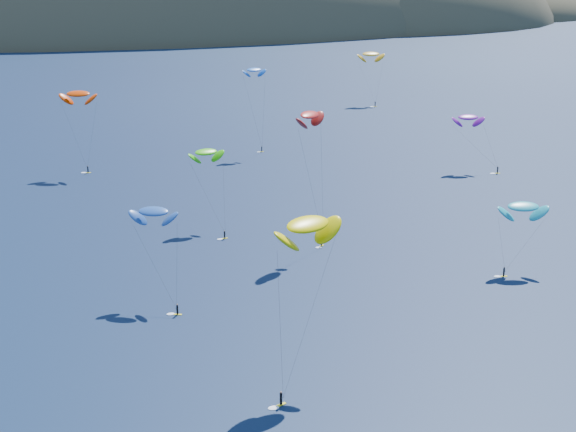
% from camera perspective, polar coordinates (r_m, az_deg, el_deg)
% --- Properties ---
extents(island, '(730.00, 300.00, 210.00)m').
position_cam_1_polar(island, '(630.10, -7.92, 12.40)').
color(island, '#3D3526').
rests_on(island, ground).
extents(kitesurfer_1, '(10.39, 8.54, 23.01)m').
position_cam_1_polar(kitesurfer_1, '(219.08, -14.70, 8.40)').
color(kitesurfer_1, yellow).
rests_on(kitesurfer_1, ground).
extents(kitesurfer_2, '(13.37, 14.69, 24.23)m').
position_cam_1_polar(kitesurfer_2, '(109.41, 1.42, -0.61)').
color(kitesurfer_2, yellow).
rests_on(kitesurfer_2, ground).
extents(kitesurfer_3, '(8.10, 14.37, 17.73)m').
position_cam_1_polar(kitesurfer_3, '(171.68, -5.84, 4.54)').
color(kitesurfer_3, yellow).
rests_on(kitesurfer_3, ground).
extents(kitesurfer_4, '(7.08, 5.68, 25.30)m').
position_cam_1_polar(kitesurfer_4, '(233.19, -2.42, 10.34)').
color(kitesurfer_4, yellow).
rests_on(kitesurfer_4, ground).
extents(kitesurfer_5, '(11.19, 7.75, 14.11)m').
position_cam_1_polar(kitesurfer_5, '(154.18, 16.39, 0.64)').
color(kitesurfer_5, yellow).
rests_on(kitesurfer_5, ground).
extents(kitesurfer_6, '(10.47, 11.38, 16.12)m').
position_cam_1_polar(kitesurfer_6, '(220.36, 12.70, 6.86)').
color(kitesurfer_6, yellow).
rests_on(kitesurfer_6, ground).
extents(kitesurfer_9, '(8.77, 8.87, 28.29)m').
position_cam_1_polar(kitesurfer_9, '(157.32, 1.56, 7.19)').
color(kitesurfer_9, yellow).
rests_on(kitesurfer_9, ground).
extents(kitesurfer_10, '(8.87, 13.79, 17.08)m').
position_cam_1_polar(kitesurfer_10, '(136.81, -9.54, 0.31)').
color(kitesurfer_10, yellow).
rests_on(kitesurfer_10, ground).
extents(kitesurfer_11, '(10.53, 12.60, 21.02)m').
position_cam_1_polar(kitesurfer_11, '(309.69, 5.92, 11.39)').
color(kitesurfer_11, yellow).
rests_on(kitesurfer_11, ground).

